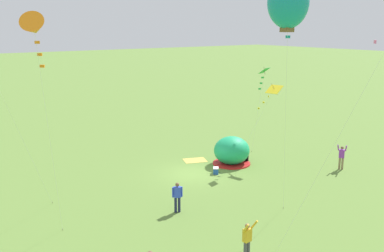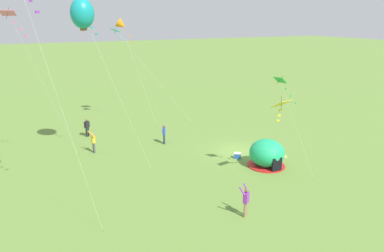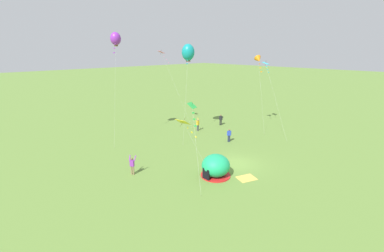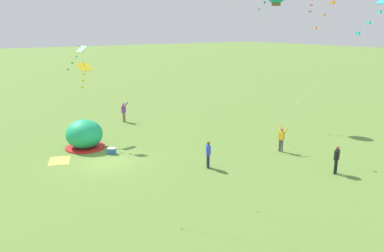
{
  "view_description": "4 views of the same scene",
  "coord_description": "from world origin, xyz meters",
  "px_view_note": "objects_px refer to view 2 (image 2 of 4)",
  "views": [
    {
      "loc": [
        17.49,
        24.27,
        10.2
      ],
      "look_at": [
        0.64,
        0.83,
        3.67
      ],
      "focal_mm": 42.0,
      "sensor_mm": 36.0,
      "label": 1
    },
    {
      "loc": [
        -24.88,
        16.45,
        10.86
      ],
      "look_at": [
        1.95,
        3.36,
        2.12
      ],
      "focal_mm": 35.0,
      "sensor_mm": 36.0,
      "label": 2
    },
    {
      "loc": [
        -20.37,
        -14.48,
        11.43
      ],
      "look_at": [
        -0.98,
        5.96,
        3.02
      ],
      "focal_mm": 24.0,
      "sensor_mm": 36.0,
      "label": 3
    },
    {
      "loc": [
        22.05,
        -8.36,
        8.52
      ],
      "look_at": [
        1.15,
        5.96,
        1.79
      ],
      "focal_mm": 35.0,
      "sensor_mm": 36.0,
      "label": 4
    }
  ],
  "objects_px": {
    "person_flying_kite": "(93,141)",
    "cooler_box": "(237,156)",
    "kite_pink": "(12,19)",
    "kite_cyan": "(118,33)",
    "kite_teal": "(82,13)",
    "kite_orange": "(122,25)",
    "person_watching_sky": "(164,133)",
    "person_far_back": "(246,200)",
    "kite_green": "(283,86)",
    "popup_tent": "(267,154)",
    "kite_yellow": "(281,106)",
    "person_with_toddler": "(87,127)"
  },
  "relations": [
    {
      "from": "person_flying_kite",
      "to": "cooler_box",
      "type": "bearing_deg",
      "value": -122.01
    },
    {
      "from": "kite_pink",
      "to": "kite_cyan",
      "type": "bearing_deg",
      "value": -41.42
    },
    {
      "from": "kite_teal",
      "to": "kite_orange",
      "type": "xyz_separation_m",
      "value": [
        8.64,
        -5.24,
        -1.0
      ]
    },
    {
      "from": "person_watching_sky",
      "to": "person_far_back",
      "type": "distance_m",
      "value": 13.79
    },
    {
      "from": "kite_green",
      "to": "popup_tent",
      "type": "bearing_deg",
      "value": -18.8
    },
    {
      "from": "popup_tent",
      "to": "kite_pink",
      "type": "height_order",
      "value": "kite_pink"
    },
    {
      "from": "kite_teal",
      "to": "kite_yellow",
      "type": "height_order",
      "value": "kite_teal"
    },
    {
      "from": "popup_tent",
      "to": "person_flying_kite",
      "type": "relative_size",
      "value": 1.49
    },
    {
      "from": "person_flying_kite",
      "to": "kite_green",
      "type": "distance_m",
      "value": 16.01
    },
    {
      "from": "kite_orange",
      "to": "person_watching_sky",
      "type": "bearing_deg",
      "value": -170.78
    },
    {
      "from": "kite_orange",
      "to": "kite_cyan",
      "type": "relative_size",
      "value": 1.08
    },
    {
      "from": "person_flying_kite",
      "to": "kite_pink",
      "type": "bearing_deg",
      "value": 114.18
    },
    {
      "from": "person_watching_sky",
      "to": "kite_pink",
      "type": "distance_m",
      "value": 14.86
    },
    {
      "from": "person_far_back",
      "to": "kite_cyan",
      "type": "bearing_deg",
      "value": 1.2
    },
    {
      "from": "kite_green",
      "to": "kite_cyan",
      "type": "bearing_deg",
      "value": 14.94
    },
    {
      "from": "popup_tent",
      "to": "kite_pink",
      "type": "bearing_deg",
      "value": 68.24
    },
    {
      "from": "popup_tent",
      "to": "kite_orange",
      "type": "distance_m",
      "value": 19.2
    },
    {
      "from": "person_watching_sky",
      "to": "person_with_toddler",
      "type": "height_order",
      "value": "same"
    },
    {
      "from": "kite_teal",
      "to": "kite_green",
      "type": "relative_size",
      "value": 1.69
    },
    {
      "from": "popup_tent",
      "to": "person_far_back",
      "type": "height_order",
      "value": "popup_tent"
    },
    {
      "from": "person_far_back",
      "to": "kite_cyan",
      "type": "xyz_separation_m",
      "value": [
        23.24,
        0.49,
        8.23
      ]
    },
    {
      "from": "kite_green",
      "to": "kite_pink",
      "type": "relative_size",
      "value": 0.63
    },
    {
      "from": "person_flying_kite",
      "to": "kite_cyan",
      "type": "bearing_deg",
      "value": -28.92
    },
    {
      "from": "person_with_toddler",
      "to": "kite_green",
      "type": "relative_size",
      "value": 0.24
    },
    {
      "from": "kite_yellow",
      "to": "kite_orange",
      "type": "height_order",
      "value": "kite_orange"
    },
    {
      "from": "popup_tent",
      "to": "person_flying_kite",
      "type": "xyz_separation_m",
      "value": [
        8.64,
        11.1,
        0.0
      ]
    },
    {
      "from": "person_flying_kite",
      "to": "kite_yellow",
      "type": "xyz_separation_m",
      "value": [
        -11.38,
        -9.84,
        4.37
      ]
    },
    {
      "from": "person_watching_sky",
      "to": "kite_teal",
      "type": "xyz_separation_m",
      "value": [
        -1.14,
        6.46,
        10.13
      ]
    },
    {
      "from": "person_flying_kite",
      "to": "kite_green",
      "type": "xyz_separation_m",
      "value": [
        -10.88,
        -10.34,
        5.57
      ]
    },
    {
      "from": "person_flying_kite",
      "to": "person_watching_sky",
      "type": "xyz_separation_m",
      "value": [
        -0.4,
        -6.11,
        -0.03
      ]
    },
    {
      "from": "cooler_box",
      "to": "kite_cyan",
      "type": "distance_m",
      "value": 18.5
    },
    {
      "from": "cooler_box",
      "to": "kite_orange",
      "type": "bearing_deg",
      "value": 21.05
    },
    {
      "from": "person_watching_sky",
      "to": "kite_yellow",
      "type": "distance_m",
      "value": 12.41
    },
    {
      "from": "kite_yellow",
      "to": "kite_teal",
      "type": "bearing_deg",
      "value": 45.99
    },
    {
      "from": "person_watching_sky",
      "to": "popup_tent",
      "type": "bearing_deg",
      "value": -148.8
    },
    {
      "from": "kite_teal",
      "to": "kite_green",
      "type": "height_order",
      "value": "kite_teal"
    },
    {
      "from": "kite_teal",
      "to": "cooler_box",
      "type": "bearing_deg",
      "value": -114.52
    },
    {
      "from": "kite_green",
      "to": "kite_orange",
      "type": "height_order",
      "value": "kite_orange"
    },
    {
      "from": "person_with_toddler",
      "to": "kite_teal",
      "type": "height_order",
      "value": "kite_teal"
    },
    {
      "from": "cooler_box",
      "to": "kite_green",
      "type": "distance_m",
      "value": 7.85
    },
    {
      "from": "kite_teal",
      "to": "kite_cyan",
      "type": "distance_m",
      "value": 12.04
    },
    {
      "from": "person_far_back",
      "to": "kite_cyan",
      "type": "height_order",
      "value": "kite_cyan"
    },
    {
      "from": "popup_tent",
      "to": "person_flying_kite",
      "type": "distance_m",
      "value": 14.07
    },
    {
      "from": "person_far_back",
      "to": "kite_pink",
      "type": "distance_m",
      "value": 18.61
    },
    {
      "from": "person_watching_sky",
      "to": "kite_pink",
      "type": "relative_size",
      "value": 0.15
    },
    {
      "from": "person_flying_kite",
      "to": "kite_orange",
      "type": "bearing_deg",
      "value": -34.57
    },
    {
      "from": "person_flying_kite",
      "to": "person_far_back",
      "type": "relative_size",
      "value": 1.0
    },
    {
      "from": "person_with_toddler",
      "to": "kite_yellow",
      "type": "bearing_deg",
      "value": -149.53
    },
    {
      "from": "cooler_box",
      "to": "kite_cyan",
      "type": "xyz_separation_m",
      "value": [
        15.35,
        5.03,
        9.01
      ]
    },
    {
      "from": "person_watching_sky",
      "to": "kite_yellow",
      "type": "xyz_separation_m",
      "value": [
        -10.99,
        -3.73,
        4.41
      ]
    }
  ]
}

